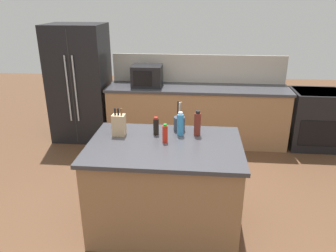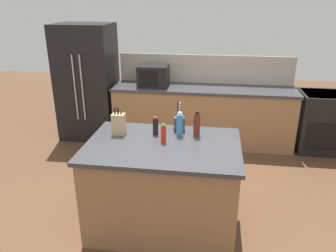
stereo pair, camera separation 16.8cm
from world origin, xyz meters
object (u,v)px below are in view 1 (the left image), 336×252
at_px(dish_soap_bottle, 180,124).
at_px(soy_sauce_bottle, 156,126).
at_px(refrigerator, 80,83).
at_px(vinegar_bottle, 197,124).
at_px(microwave, 147,76).
at_px(knife_block, 119,125).
at_px(range_oven, 314,119).
at_px(utensil_crock, 179,123).
at_px(hot_sauce_bottle, 165,134).

bearing_deg(dish_soap_bottle, soy_sauce_bottle, -178.39).
bearing_deg(refrigerator, vinegar_bottle, -45.78).
bearing_deg(microwave, vinegar_bottle, -67.25).
height_order(knife_block, vinegar_bottle, knife_block).
xyz_separation_m(refrigerator, vinegar_bottle, (1.95, -2.00, 0.12)).
bearing_deg(refrigerator, microwave, -2.60).
distance_m(vinegar_bottle, dish_soap_bottle, 0.17).
distance_m(microwave, vinegar_bottle, 2.12).
bearing_deg(microwave, range_oven, -0.00).
xyz_separation_m(utensil_crock, vinegar_bottle, (0.19, -0.12, 0.04)).
distance_m(refrigerator, knife_block, 2.37).
distance_m(utensil_crock, hot_sauce_bottle, 0.34).
height_order(microwave, utensil_crock, microwave).
distance_m(microwave, soy_sauce_bottle, 2.01).
bearing_deg(utensil_crock, refrigerator, 132.97).
bearing_deg(hot_sauce_bottle, vinegar_bottle, 32.92).
relative_size(range_oven, dish_soap_bottle, 3.68).
xyz_separation_m(microwave, knife_block, (0.02, -2.02, -0.05)).
distance_m(range_oven, utensil_crock, 2.80).
xyz_separation_m(knife_block, dish_soap_bottle, (0.63, 0.06, 0.00)).
relative_size(utensil_crock, vinegar_bottle, 1.20).
bearing_deg(hot_sauce_bottle, microwave, 103.15).
bearing_deg(hot_sauce_bottle, utensil_crock, 68.92).
height_order(utensil_crock, soy_sauce_bottle, utensil_crock).
relative_size(dish_soap_bottle, hot_sauce_bottle, 1.31).
distance_m(microwave, utensil_crock, 1.94).
bearing_deg(hot_sauce_bottle, refrigerator, 126.53).
height_order(knife_block, soy_sauce_bottle, knife_block).
xyz_separation_m(vinegar_bottle, soy_sauce_bottle, (-0.42, -0.02, -0.04)).
xyz_separation_m(knife_block, soy_sauce_bottle, (0.38, 0.05, -0.02)).
bearing_deg(soy_sauce_bottle, knife_block, -172.67).
xyz_separation_m(utensil_crock, dish_soap_bottle, (0.02, -0.13, 0.04)).
height_order(microwave, soy_sauce_bottle, microwave).
bearing_deg(knife_block, dish_soap_bottle, 6.36).
bearing_deg(vinegar_bottle, hot_sauce_bottle, -147.08).
xyz_separation_m(microwave, dish_soap_bottle, (0.64, -1.96, -0.05)).
xyz_separation_m(range_oven, utensil_crock, (-2.05, -1.84, 0.56)).
bearing_deg(range_oven, utensil_crock, -138.10).
bearing_deg(knife_block, vinegar_bottle, 6.06).
xyz_separation_m(refrigerator, utensil_crock, (1.76, -1.89, 0.08)).
height_order(refrigerator, range_oven, refrigerator).
height_order(refrigerator, vinegar_bottle, refrigerator).
distance_m(knife_block, utensil_crock, 0.64).
relative_size(refrigerator, microwave, 4.02).
height_order(dish_soap_bottle, hot_sauce_bottle, dish_soap_bottle).
relative_size(knife_block, hot_sauce_bottle, 1.52).
relative_size(microwave, soy_sauce_bottle, 2.46).
height_order(refrigerator, hot_sauce_bottle, refrigerator).
xyz_separation_m(range_oven, microwave, (-2.67, 0.00, 0.64)).
bearing_deg(hot_sauce_bottle, dish_soap_bottle, 53.79).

